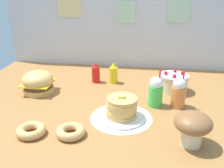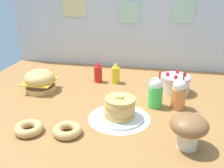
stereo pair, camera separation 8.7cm
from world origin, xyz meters
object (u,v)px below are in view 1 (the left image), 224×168
at_px(burger, 38,82).
at_px(mushroom_stool, 193,126).
at_px(ketchup_bottle, 96,73).
at_px(mustard_bottle, 114,73).
at_px(cream_soda_cup, 156,92).
at_px(orange_float_cup, 179,93).
at_px(layer_cake, 173,83).
at_px(pancake_stack, 121,109).
at_px(donut_pink_glaze, 31,130).
at_px(donut_chocolate, 71,131).

xyz_separation_m(burger, mushroom_stool, (1.15, -0.57, 0.04)).
distance_m(ketchup_bottle, mustard_bottle, 0.16).
bearing_deg(cream_soda_cup, mushroom_stool, -66.96).
relative_size(mustard_bottle, mushroom_stool, 0.91).
bearing_deg(orange_float_cup, layer_cake, 92.86).
distance_m(ketchup_bottle, mushroom_stool, 1.12).
bearing_deg(burger, cream_soda_cup, -6.31).
height_order(burger, pancake_stack, burger).
bearing_deg(orange_float_cup, donut_pink_glaze, -150.94).
bearing_deg(burger, orange_float_cup, -5.06).
bearing_deg(donut_chocolate, pancake_stack, 41.79).
height_order(layer_cake, orange_float_cup, orange_float_cup).
relative_size(mustard_bottle, donut_pink_glaze, 1.08).
bearing_deg(orange_float_cup, mushroom_stool, -86.02).
distance_m(pancake_stack, donut_pink_glaze, 0.59).
distance_m(layer_cake, donut_pink_glaze, 1.19).
xyz_separation_m(burger, donut_chocolate, (0.45, -0.58, -0.06)).
bearing_deg(mushroom_stool, burger, 153.68).
height_order(cream_soda_cup, mushroom_stool, cream_soda_cup).
bearing_deg(donut_pink_glaze, pancake_stack, 27.87).
xyz_separation_m(mustard_bottle, donut_chocolate, (-0.14, -0.87, -0.06)).
distance_m(orange_float_cup, donut_pink_glaze, 1.04).
distance_m(pancake_stack, mustard_bottle, 0.64).
relative_size(ketchup_bottle, donut_pink_glaze, 1.08).
relative_size(mustard_bottle, orange_float_cup, 0.67).
height_order(ketchup_bottle, mushroom_stool, mushroom_stool).
bearing_deg(pancake_stack, orange_float_cup, 30.59).
distance_m(donut_pink_glaze, mushroom_stool, 0.95).
xyz_separation_m(layer_cake, donut_pink_glaze, (-0.89, -0.79, -0.05)).
height_order(ketchup_bottle, mustard_bottle, same).
bearing_deg(mustard_bottle, donut_chocolate, -98.89).
relative_size(burger, cream_soda_cup, 0.88).
relative_size(pancake_stack, donut_chocolate, 1.83).
height_order(orange_float_cup, donut_pink_glaze, orange_float_cup).
bearing_deg(cream_soda_cup, donut_chocolate, -136.81).
height_order(burger, mushroom_stool, mushroom_stool).
height_order(burger, orange_float_cup, orange_float_cup).
xyz_separation_m(burger, layer_cake, (1.10, 0.19, -0.01)).
xyz_separation_m(layer_cake, cream_soda_cup, (-0.15, -0.29, 0.04)).
relative_size(cream_soda_cup, mushroom_stool, 1.36).
xyz_separation_m(pancake_stack, orange_float_cup, (0.39, 0.23, 0.04)).
relative_size(layer_cake, mushroom_stool, 1.13).
bearing_deg(donut_chocolate, ketchup_bottle, 91.55).
relative_size(pancake_stack, layer_cake, 1.36).
relative_size(ketchup_bottle, orange_float_cup, 0.67).
xyz_separation_m(burger, orange_float_cup, (1.12, -0.10, 0.03)).
xyz_separation_m(pancake_stack, donut_pink_glaze, (-0.52, -0.27, -0.04)).
height_order(pancake_stack, mustard_bottle, mustard_bottle).
height_order(mustard_bottle, donut_chocolate, mustard_bottle).
xyz_separation_m(ketchup_bottle, donut_chocolate, (0.02, -0.87, -0.06)).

